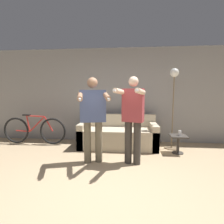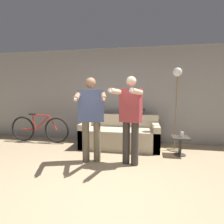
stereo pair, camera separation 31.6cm
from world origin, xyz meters
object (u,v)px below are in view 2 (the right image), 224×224
at_px(bicycle, 39,129).
at_px(floor_lamp, 177,92).
at_px(side_table, 180,142).
at_px(cat, 137,112).
at_px(person_left, 91,114).
at_px(person_right, 130,115).
at_px(cup, 182,134).
at_px(couch, 120,136).

bearing_deg(bicycle, floor_lamp, -0.67).
height_order(side_table, bicycle, bicycle).
distance_m(cat, floor_lamp, 1.09).
height_order(person_left, person_right, person_right).
height_order(person_right, cup, person_right).
relative_size(cat, bicycle, 0.31).
relative_size(person_right, floor_lamp, 0.86).
bearing_deg(person_right, couch, 123.21).
xyz_separation_m(couch, side_table, (1.39, -0.34, 0.01)).
bearing_deg(person_right, bicycle, 172.59).
xyz_separation_m(person_right, bicycle, (-2.61, 1.09, -0.59)).
bearing_deg(cat, person_right, -93.62).
relative_size(floor_lamp, cup, 17.88).
distance_m(person_left, side_table, 2.07).
xyz_separation_m(couch, cup, (1.43, -0.33, 0.18)).
distance_m(person_left, cup, 2.05).
relative_size(person_right, side_table, 4.05).
bearing_deg(cat, couch, -143.92).
distance_m(person_left, bicycle, 2.22).
relative_size(couch, bicycle, 1.11).
xyz_separation_m(cat, side_table, (0.97, -0.65, -0.59)).
bearing_deg(couch, person_right, -72.07).
bearing_deg(side_table, floor_lamp, 99.62).
bearing_deg(person_left, side_table, 5.90).
distance_m(couch, person_left, 1.32).
bearing_deg(cup, person_right, -146.68).
bearing_deg(cup, bicycle, 174.22).
bearing_deg(side_table, cat, 146.04).
height_order(couch, cat, cat).
xyz_separation_m(couch, person_left, (-0.43, -1.04, 0.69)).
relative_size(cat, side_table, 1.29).
bearing_deg(person_right, person_left, -164.91).
relative_size(person_left, bicycle, 0.96).
relative_size(person_left, side_table, 4.02).
relative_size(couch, cat, 3.58).
height_order(couch, cup, couch).
bearing_deg(side_table, bicycle, 173.98).
distance_m(floor_lamp, cup, 0.98).
xyz_separation_m(person_right, floor_lamp, (1.00, 1.05, 0.43)).
bearing_deg(floor_lamp, side_table, -80.38).
distance_m(couch, person_right, 1.29).
xyz_separation_m(side_table, cup, (0.03, 0.01, 0.18)).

